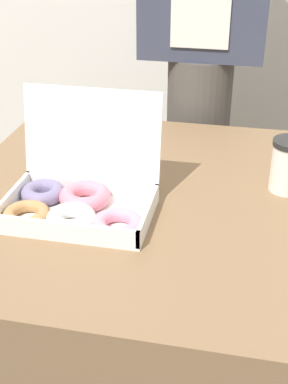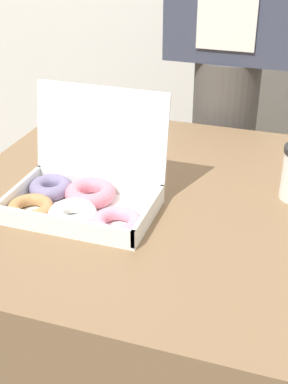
{
  "view_description": "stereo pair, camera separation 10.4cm",
  "coord_description": "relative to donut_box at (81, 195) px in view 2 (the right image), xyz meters",
  "views": [
    {
      "loc": [
        0.22,
        -1.03,
        1.3
      ],
      "look_at": [
        0.03,
        -0.14,
        0.8
      ],
      "focal_mm": 50.0,
      "sensor_mm": 36.0,
      "label": 1
    },
    {
      "loc": [
        0.32,
        -1.0,
        1.3
      ],
      "look_at": [
        0.03,
        -0.14,
        0.8
      ],
      "focal_mm": 50.0,
      "sensor_mm": 36.0,
      "label": 2
    }
  ],
  "objects": [
    {
      "name": "table",
      "position": [
        0.12,
        0.11,
        -0.39
      ],
      "size": [
        0.88,
        0.89,
        0.72
      ],
      "color": "brown",
      "rests_on": "ground_plane"
    },
    {
      "name": "donut_box",
      "position": [
        0.0,
        0.0,
        0.0
      ],
      "size": [
        0.33,
        0.25,
        0.24
      ],
      "color": "white",
      "rests_on": "table"
    },
    {
      "name": "person_customer",
      "position": [
        0.17,
        0.71,
        0.22
      ],
      "size": [
        0.37,
        0.24,
        1.69
      ],
      "color": "#4C4742",
      "rests_on": "ground_plane"
    }
  ]
}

